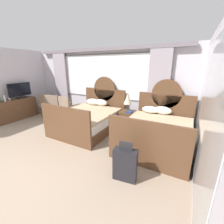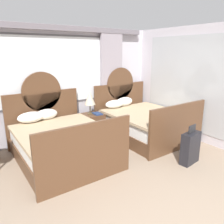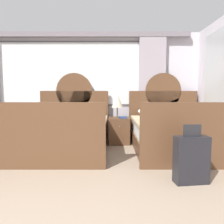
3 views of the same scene
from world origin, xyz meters
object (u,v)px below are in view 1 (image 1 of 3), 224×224
bottle_soda_green (0,99)px  bottle_water_clear (5,98)px  tv_flatscreen (20,90)px  nightstand_between_beds (128,120)px  suitcase_on_floor (125,164)px  armchair_by_window_left (68,107)px  armchair_by_window_centre (55,105)px  dresser_minibar (16,109)px  table_lamp_on_nightstand (128,99)px  armchair_by_window_right (48,103)px  bed_near_window (89,119)px  cup_on_dresser (10,99)px  book_on_nightstand (129,112)px  bed_near_mirror (157,132)px

bottle_soda_green → bottle_water_clear: size_ratio=0.80×
tv_flatscreen → bottle_water_clear: bearing=-85.3°
nightstand_between_beds → suitcase_on_floor: bearing=-68.8°
suitcase_on_floor → bottle_soda_green: bearing=173.9°
armchair_by_window_left → armchair_by_window_centre: same height
dresser_minibar → armchair_by_window_left: 2.09m
table_lamp_on_nightstand → bottle_soda_green: (-4.28, -1.73, -0.11)m
nightstand_between_beds → table_lamp_on_nightstand: bearing=139.6°
tv_flatscreen → armchair_by_window_right: size_ratio=0.96×
bed_near_window → cup_on_dresser: (-3.19, -0.71, 0.48)m
tv_flatscreen → dresser_minibar: bearing=-94.8°
book_on_nightstand → dresser_minibar: dresser_minibar is taller
nightstand_between_beds → armchair_by_window_centre: bearing=-176.5°
book_on_nightstand → armchair_by_window_left: size_ratio=0.28×
bed_near_mirror → book_on_nightstand: size_ratio=8.20×
bottle_water_clear → cup_on_dresser: size_ratio=2.58×
bed_near_window → armchair_by_window_right: size_ratio=2.31×
bottle_soda_green → bottle_water_clear: bottle_water_clear is taller
nightstand_between_beds → armchair_by_window_right: armchair_by_window_right is taller
tv_flatscreen → armchair_by_window_right: 1.15m
book_on_nightstand → armchair_by_window_right: armchair_by_window_right is taller
bottle_soda_green → armchair_by_window_left: bottle_soda_green is taller
nightstand_between_beds → table_lamp_on_nightstand: size_ratio=1.06×
bottle_soda_green → armchair_by_window_centre: size_ratio=0.24×
bed_near_window → suitcase_on_floor: size_ratio=2.74×
table_lamp_on_nightstand → armchair_by_window_centre: (-3.22, -0.23, -0.52)m
bottle_water_clear → suitcase_on_floor: size_ratio=0.36×
bed_near_window → book_on_nightstand: size_ratio=8.20×
armchair_by_window_left → armchair_by_window_centre: size_ratio=1.00×
cup_on_dresser → armchair_by_window_centre: 1.61m
bed_near_window → tv_flatscreen: bearing=-174.7°
cup_on_dresser → armchair_by_window_right: 1.38m
book_on_nightstand → armchair_by_window_left: armchair_by_window_left is taller
bed_near_mirror → tv_flatscreen: (-5.36, -0.29, 0.75)m
nightstand_between_beds → cup_on_dresser: size_ratio=5.63×
book_on_nightstand → armchair_by_window_centre: size_ratio=0.28×
table_lamp_on_nightstand → book_on_nightstand: bearing=-46.1°
armchair_by_window_right → suitcase_on_floor: bearing=-24.3°
tv_flatscreen → bed_near_mirror: bearing=3.1°
book_on_nightstand → armchair_by_window_centre: 3.35m
table_lamp_on_nightstand → tv_flatscreen: size_ratio=0.65×
dresser_minibar → armchair_by_window_left: (1.81, 1.04, 0.09)m
bottle_soda_green → armchair_by_window_centre: bearing=54.5°
dresser_minibar → bottle_water_clear: bearing=-77.3°
book_on_nightstand → armchair_by_window_right: (-3.74, -0.10, -0.13)m
nightstand_between_beds → bottle_water_clear: 4.54m
book_on_nightstand → cup_on_dresser: (-4.39, -1.27, 0.22)m
tv_flatscreen → suitcase_on_floor: tv_flatscreen is taller
nightstand_between_beds → cup_on_dresser: 4.55m
dresser_minibar → suitcase_on_floor: bearing=-11.0°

